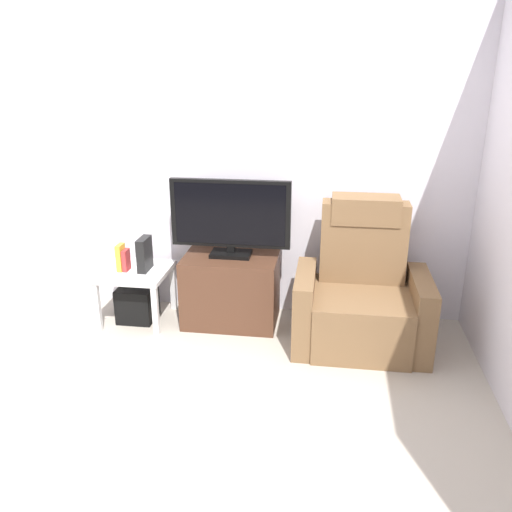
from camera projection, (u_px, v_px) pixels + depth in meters
The scene contains 10 objects.
ground_plane at pixel (212, 375), 3.61m from camera, with size 6.40×6.40×0.00m, color #B2A899.
wall_back at pixel (238, 158), 4.22m from camera, with size 6.40×0.06×2.60m, color silver.
tv_stand at pixel (231, 289), 4.28m from camera, with size 0.75×0.50×0.57m.
television at pixel (230, 216), 4.09m from camera, with size 0.94×0.20×0.61m.
recliner_armchair at pixel (361, 295), 3.95m from camera, with size 0.98×0.78×1.08m.
side_table at pixel (135, 277), 4.29m from camera, with size 0.54×0.54×0.44m.
subwoofer_box at pixel (137, 303), 4.37m from camera, with size 0.29×0.29×0.29m, color black.
book_leftmost at pixel (121, 257), 4.22m from camera, with size 0.04×0.12×0.22m, color gold.
book_middle at pixel (126, 260), 4.22m from camera, with size 0.04×0.10×0.17m, color red.
game_console at pixel (145, 254), 4.22m from camera, with size 0.07×0.20×0.27m, color black.
Camera 1 is at (0.74, -3.04, 2.00)m, focal length 37.04 mm.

